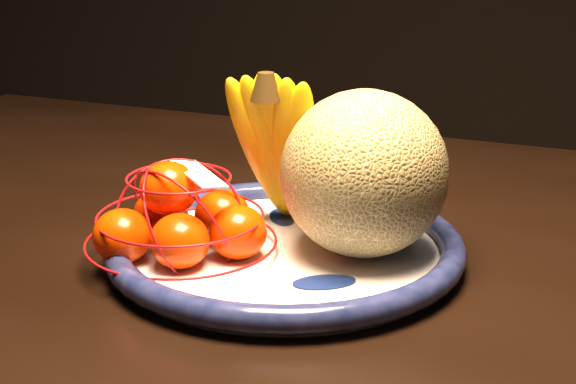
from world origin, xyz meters
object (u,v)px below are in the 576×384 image
(dining_table, at_px, (260,275))
(banana_bunch, at_px, (277,142))
(cantaloupe, at_px, (364,173))
(mandarin_bag, at_px, (182,222))
(fruit_bowl, at_px, (285,248))

(dining_table, distance_m, banana_bunch, 0.20)
(cantaloupe, distance_m, mandarin_bag, 0.18)
(dining_table, height_order, banana_bunch, banana_bunch)
(dining_table, xyz_separation_m, mandarin_bag, (-0.02, -0.16, 0.12))
(dining_table, xyz_separation_m, cantaloupe, (0.15, -0.11, 0.17))
(mandarin_bag, bearing_deg, banana_bunch, 56.36)
(mandarin_bag, bearing_deg, cantaloupe, 17.80)
(dining_table, bearing_deg, fruit_bowl, -55.18)
(fruit_bowl, distance_m, banana_bunch, 0.11)
(cantaloupe, relative_size, mandarin_bag, 0.71)
(dining_table, relative_size, banana_bunch, 8.00)
(cantaloupe, bearing_deg, banana_bunch, 156.22)
(mandarin_bag, bearing_deg, dining_table, 81.88)
(fruit_bowl, xyz_separation_m, mandarin_bag, (-0.09, -0.04, 0.03))
(banana_bunch, bearing_deg, fruit_bowl, -65.12)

